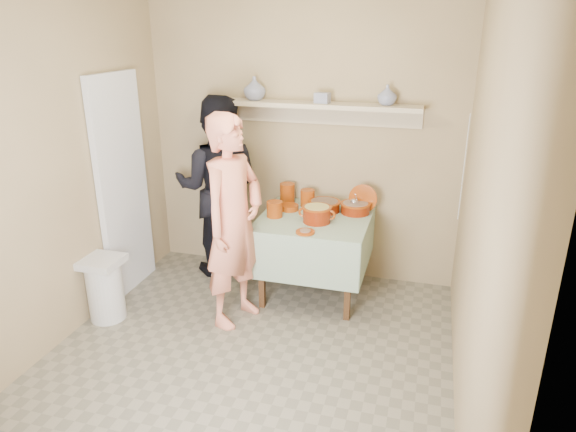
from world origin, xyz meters
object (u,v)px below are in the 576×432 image
(person_cook, at_px, (234,222))
(cazuela_rice, at_px, (317,213))
(serving_table, at_px, (315,229))
(person_helper, at_px, (218,187))
(trash_bin, at_px, (105,288))

(person_cook, distance_m, cazuela_rice, 0.76)
(person_cook, distance_m, serving_table, 0.84)
(person_helper, bearing_deg, serving_table, 155.46)
(person_cook, xyz_separation_m, serving_table, (0.53, 0.60, -0.24))
(serving_table, distance_m, cazuela_rice, 0.24)
(trash_bin, bearing_deg, person_cook, 16.14)
(serving_table, bearing_deg, person_cook, -131.48)
(person_helper, xyz_separation_m, cazuela_rice, (1.06, -0.34, -0.04))
(person_helper, bearing_deg, trash_bin, 50.37)
(person_cook, distance_m, person_helper, 0.95)
(serving_table, height_order, trash_bin, serving_table)
(person_cook, bearing_deg, cazuela_rice, -32.92)
(person_helper, bearing_deg, cazuela_rice, 149.97)
(person_helper, distance_m, cazuela_rice, 1.11)
(person_cook, height_order, cazuela_rice, person_cook)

